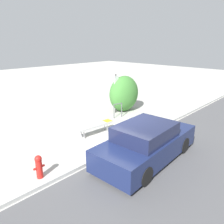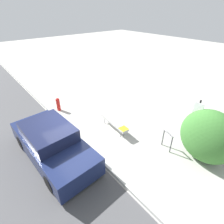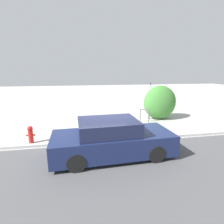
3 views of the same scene
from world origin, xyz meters
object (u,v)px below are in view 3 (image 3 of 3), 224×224
object	(u,v)px
bench	(106,121)
fire_hydrant	(31,134)
sign_post	(150,98)
bike_rack	(144,114)
parked_car_near	(112,139)

from	to	relation	value
bench	fire_hydrant	bearing A→B (deg)	-154.93
fire_hydrant	sign_post	bearing A→B (deg)	23.15
bike_rack	parked_car_near	bearing A→B (deg)	-124.97
bench	bike_rack	size ratio (longest dim) A/B	2.30
parked_car_near	sign_post	bearing A→B (deg)	51.61
bench	fire_hydrant	world-z (taller)	fire_hydrant
bench	bike_rack	xyz separation A→B (m)	(2.44, 0.81, 0.08)
bench	parked_car_near	bearing A→B (deg)	-89.12
bench	fire_hydrant	xyz separation A→B (m)	(-3.43, -1.25, -0.02)
fire_hydrant	parked_car_near	bearing A→B (deg)	-28.22
bike_rack	parked_car_near	world-z (taller)	parked_car_near
bench	fire_hydrant	size ratio (longest dim) A/B	2.48
bench	sign_post	xyz separation A→B (m)	(3.02, 1.50, 0.96)
fire_hydrant	parked_car_near	size ratio (longest dim) A/B	0.18
bench	fire_hydrant	distance (m)	3.65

